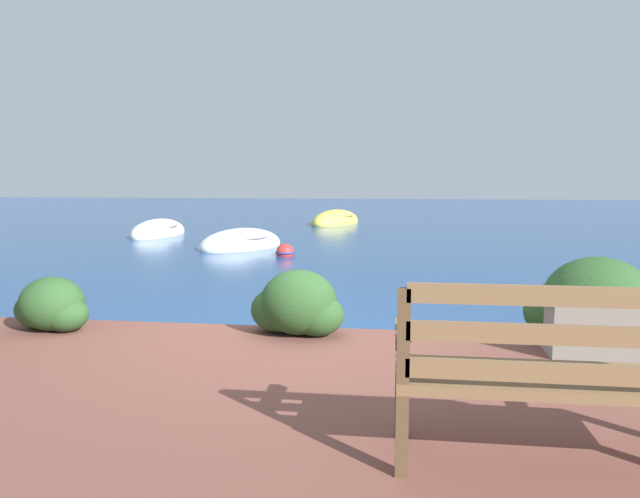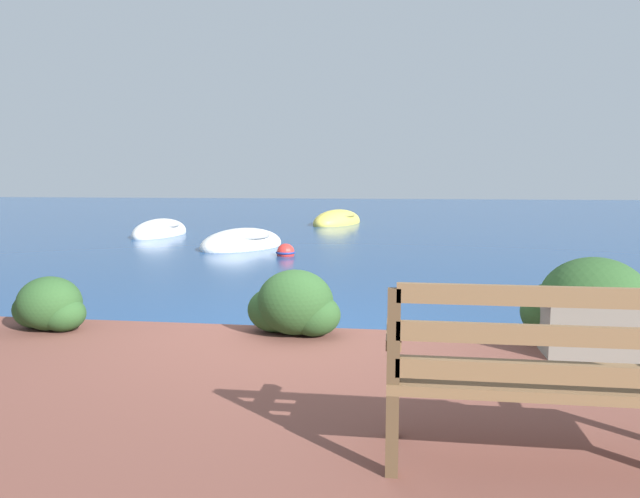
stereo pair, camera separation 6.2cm
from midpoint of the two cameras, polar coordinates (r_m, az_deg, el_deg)
ground_plane at (r=5.51m, az=-3.27°, el=-9.95°), size 80.00×80.00×0.00m
park_bench at (r=2.98m, az=22.76°, el=-11.26°), size 1.60×0.48×0.93m
hedge_clump_far_left at (r=5.84m, az=-25.54°, el=-5.26°), size 0.73×0.53×0.50m
hedge_clump_left at (r=5.14m, az=-2.62°, el=-5.74°), size 0.86×0.62×0.58m
hedge_clump_centre at (r=5.29m, az=25.46°, el=-5.28°), size 1.10×0.79×0.75m
rowboat_nearest at (r=13.43m, az=-8.02°, el=0.43°), size 2.30×2.64×0.80m
rowboat_mid at (r=16.76m, az=-15.96°, el=1.54°), size 1.32×2.52×0.83m
rowboat_far at (r=20.19m, az=1.47°, el=2.72°), size 2.12×3.07×0.90m
mooring_buoy at (r=11.97m, az=-3.67°, el=-0.35°), size 0.41×0.41×0.38m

